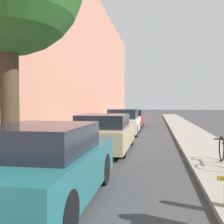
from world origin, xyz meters
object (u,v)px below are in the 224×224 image
object	(u,v)px
parked_car_white	(124,122)
parked_car_red	(131,118)
parked_car_teal	(45,165)
parked_car_champagne	(104,133)

from	to	relation	value
parked_car_white	parked_car_red	distance (m)	4.90
parked_car_white	parked_car_red	size ratio (longest dim) A/B	1.10
parked_car_white	parked_car_red	bearing A→B (deg)	90.76
parked_car_red	parked_car_teal	bearing A→B (deg)	-90.06
parked_car_teal	parked_car_champagne	xyz separation A→B (m)	(0.01, 5.36, -0.02)
parked_car_red	parked_car_white	bearing A→B (deg)	-89.24
parked_car_teal	parked_car_white	bearing A→B (deg)	89.57
parked_car_teal	parked_car_white	world-z (taller)	parked_car_white
parked_car_teal	parked_car_white	xyz separation A→B (m)	(0.08, 10.84, 0.01)
parked_car_teal	parked_car_red	size ratio (longest dim) A/B	1.00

